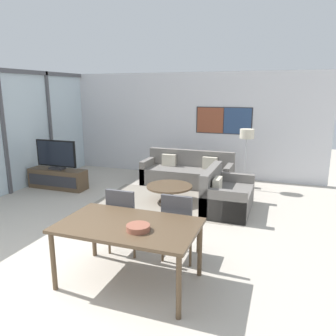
# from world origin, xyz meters

# --- Properties ---
(ground_plane) EXTENTS (24.00, 24.00, 0.00)m
(ground_plane) POSITION_xyz_m (0.00, 0.00, 0.00)
(ground_plane) COLOR beige
(wall_back) EXTENTS (7.52, 0.09, 2.80)m
(wall_back) POSITION_xyz_m (0.03, 6.18, 1.40)
(wall_back) COLOR silver
(wall_back) RESTS_ON ground_plane
(window_wall_left) EXTENTS (0.07, 6.18, 2.80)m
(window_wall_left) POSITION_xyz_m (-3.25, 3.09, 1.53)
(window_wall_left) COLOR silver
(window_wall_left) RESTS_ON ground_plane
(area_rug) EXTENTS (2.96, 1.77, 0.01)m
(area_rug) POSITION_xyz_m (0.43, 3.79, 0.00)
(area_rug) COLOR gray
(area_rug) RESTS_ON ground_plane
(tv_console) EXTENTS (1.45, 0.43, 0.47)m
(tv_console) POSITION_xyz_m (-2.44, 3.81, 0.24)
(tv_console) COLOR brown
(tv_console) RESTS_ON ground_plane
(television) EXTENTS (1.08, 0.20, 0.71)m
(television) POSITION_xyz_m (-2.44, 3.81, 0.82)
(television) COLOR #2D2D33
(television) RESTS_ON tv_console
(sofa_main) EXTENTS (2.23, 0.86, 0.84)m
(sofa_main) POSITION_xyz_m (0.43, 5.20, 0.28)
(sofa_main) COLOR slate
(sofa_main) RESTS_ON ground_plane
(sofa_side) EXTENTS (0.86, 1.41, 0.84)m
(sofa_side) POSITION_xyz_m (1.62, 3.69, 0.28)
(sofa_side) COLOR slate
(sofa_side) RESTS_ON ground_plane
(coffee_table) EXTENTS (0.97, 0.97, 0.35)m
(coffee_table) POSITION_xyz_m (0.43, 3.79, 0.27)
(coffee_table) COLOR brown
(coffee_table) RESTS_ON ground_plane
(dining_table) EXTENTS (1.67, 1.00, 0.77)m
(dining_table) POSITION_xyz_m (0.98, 0.76, 0.70)
(dining_table) COLOR brown
(dining_table) RESTS_ON ground_plane
(dining_chair_left) EXTENTS (0.46, 0.46, 0.98)m
(dining_chair_left) POSITION_xyz_m (0.57, 1.43, 0.53)
(dining_chair_left) COLOR #4C4C51
(dining_chair_left) RESTS_ON ground_plane
(dining_chair_centre) EXTENTS (0.46, 0.46, 0.98)m
(dining_chair_centre) POSITION_xyz_m (1.38, 1.48, 0.53)
(dining_chair_centre) COLOR #4C4C51
(dining_chair_centre) RESTS_ON ground_plane
(fruit_bowl) EXTENTS (0.27, 0.27, 0.07)m
(fruit_bowl) POSITION_xyz_m (1.17, 0.62, 0.81)
(fruit_bowl) COLOR #995642
(fruit_bowl) RESTS_ON dining_table
(floor_lamp) EXTENTS (0.33, 0.33, 1.45)m
(floor_lamp) POSITION_xyz_m (1.83, 5.26, 1.22)
(floor_lamp) COLOR #2D2D33
(floor_lamp) RESTS_ON ground_plane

